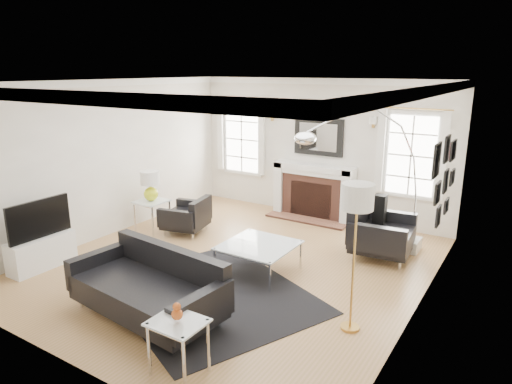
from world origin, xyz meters
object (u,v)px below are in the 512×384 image
Objects in this scene: armchair_left at (188,217)px; sofa at (151,288)px; arc_floor_lamp at (362,176)px; armchair_right at (378,234)px; fireplace at (313,192)px; coffee_table at (259,246)px; gourd_lamp at (150,184)px.

sofa is at bearing -58.28° from armchair_left.
armchair_left is at bearing -166.84° from arc_floor_lamp.
arc_floor_lamp is (1.49, 3.24, 0.97)m from sofa.
armchair_left is 3.44m from armchair_right.
sofa is 3.76m from armchair_right.
fireplace is 2.91m from coffee_table.
arc_floor_lamp is at bearing 55.91° from coffee_table.
armchair_left reaches higher than coffee_table.
gourd_lamp reaches higher than fireplace.
fireplace is at bearing 99.33° from coffee_table.
coffee_table is at bearing -20.92° from armchair_left.
gourd_lamp is (-0.63, -0.29, 0.61)m from armchair_left.
fireplace is 2.62m from armchair_left.
sofa is 2.97m from armchair_left.
arc_floor_lamp reaches higher than gourd_lamp.
fireplace is at bearing 47.18° from gourd_lamp.
gourd_lamp reaches higher than armchair_right.
armchair_right is at bearing -36.20° from fireplace.
armchair_left is (-1.57, -2.09, -0.23)m from fireplace.
sofa is at bearing -114.65° from arc_floor_lamp.
arc_floor_lamp reaches higher than sofa.
gourd_lamp is 0.23× the size of arc_floor_lamp.
sofa is 0.87× the size of arc_floor_lamp.
gourd_lamp is at bearing -164.82° from arc_floor_lamp.
coffee_table is (-1.31, -1.56, 0.03)m from armchair_right.
arc_floor_lamp is (1.48, -1.38, 0.79)m from fireplace.
fireplace is 1.52× the size of armchair_right.
sofa is 3.18m from gourd_lamp.
coffee_table is at bearing -129.89° from armchair_right.
gourd_lamp is (-2.67, 0.49, 0.50)m from coffee_table.
gourd_lamp is at bearing -164.92° from armchair_right.
armchair_right is at bearing 15.08° from gourd_lamp.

